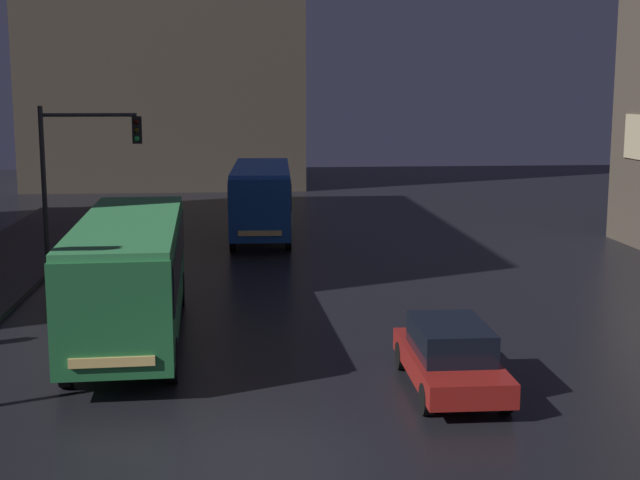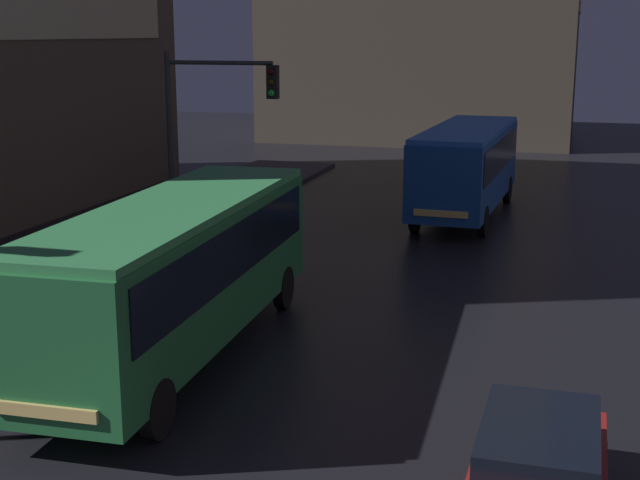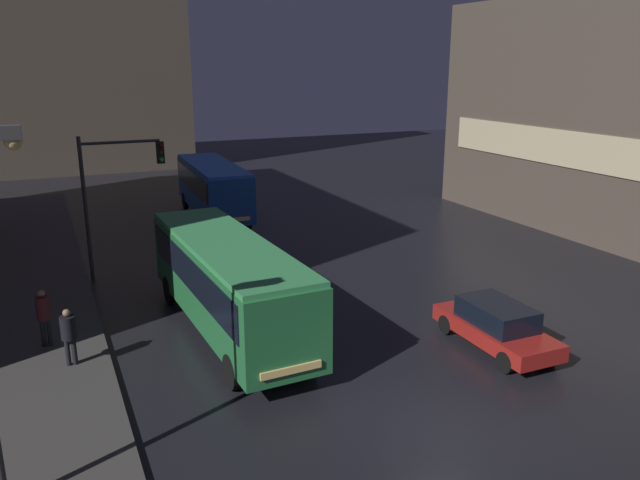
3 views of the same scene
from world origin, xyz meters
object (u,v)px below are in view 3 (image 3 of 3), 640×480
(bus_far, at_px, (213,185))
(pedestrian_mid, at_px, (69,331))
(bus_near, at_px, (228,277))
(car_taxi, at_px, (496,325))
(traffic_light_main, at_px, (114,182))
(pedestrian_near, at_px, (44,312))

(bus_far, relative_size, pedestrian_mid, 5.33)
(bus_near, bearing_deg, pedestrian_mid, 5.27)
(car_taxi, distance_m, pedestrian_mid, 12.83)
(car_taxi, relative_size, traffic_light_main, 0.74)
(bus_far, bearing_deg, car_taxi, 102.18)
(bus_far, distance_m, pedestrian_near, 17.44)
(pedestrian_mid, height_order, traffic_light_main, traffic_light_main)
(car_taxi, bearing_deg, bus_near, -31.50)
(bus_near, xyz_separation_m, car_taxi, (7.26, -4.56, -1.19))
(car_taxi, relative_size, pedestrian_mid, 2.52)
(bus_near, height_order, bus_far, bus_far)
(pedestrian_near, relative_size, traffic_light_main, 0.31)
(car_taxi, distance_m, pedestrian_near, 14.00)
(car_taxi, bearing_deg, pedestrian_near, -22.97)
(traffic_light_main, bearing_deg, pedestrian_mid, -106.78)
(pedestrian_near, xyz_separation_m, pedestrian_mid, (0.62, -1.69, -0.06))
(pedestrian_mid, distance_m, traffic_light_main, 8.94)
(pedestrian_near, height_order, traffic_light_main, traffic_light_main)
(car_taxi, bearing_deg, bus_far, -79.58)
(pedestrian_near, bearing_deg, traffic_light_main, 134.08)
(car_taxi, height_order, pedestrian_near, pedestrian_near)
(car_taxi, height_order, traffic_light_main, traffic_light_main)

